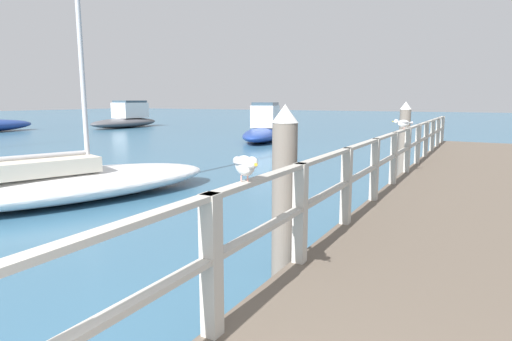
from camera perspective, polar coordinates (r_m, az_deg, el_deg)
pier_deck at (r=9.43m, az=25.97°, el=-2.81°), size 2.64×18.62×0.44m
pier_railing at (r=9.43m, az=18.81°, el=2.83°), size 0.12×17.14×1.01m
dock_piling_near at (r=4.81m, az=3.79°, el=-3.13°), size 0.29×0.29×2.01m
dock_piling_far at (r=11.98m, az=19.13°, el=3.90°), size 0.29×0.29×2.01m
seagull_foreground at (r=3.19m, az=-1.46°, el=0.80°), size 0.38×0.36×0.21m
seagull_background at (r=9.45m, az=19.02°, el=6.01°), size 0.37×0.37×0.21m
boat_1 at (r=21.89m, az=1.10°, el=5.70°), size 3.46×6.09×1.93m
boat_2 at (r=9.67m, az=-23.44°, el=-1.41°), size 4.12×6.57×6.58m
boat_3 at (r=33.82m, az=-16.87°, el=6.65°), size 2.39×6.31×2.00m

